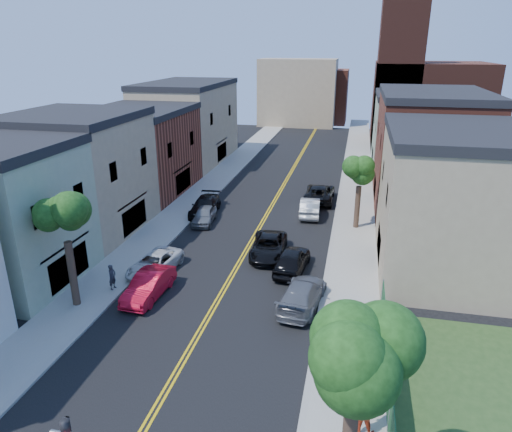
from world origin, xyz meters
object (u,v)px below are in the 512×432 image
Objects in this scene: black_car_left at (205,206)px; silver_car_right at (310,207)px; pedestrian_right at (364,411)px; black_suv_lane at (269,246)px; white_pickup at (155,263)px; red_sedan at (149,285)px; grey_car_left at (204,215)px; grey_car_right at (302,294)px; dark_car_right_far at (319,193)px; pedestrian_left at (112,277)px; black_car_right at (292,260)px.

silver_car_right is at bearing 6.38° from black_car_left.
black_suv_lane is at bearing -56.35° from pedestrian_right.
white_pickup is 0.91× the size of black_suv_lane.
silver_car_right is at bearing 67.10° from red_sedan.
black_car_left is 1.07× the size of silver_car_right.
black_car_left reaches higher than grey_car_left.
black_suv_lane is 2.65× the size of pedestrian_right.
grey_car_right is 1.01× the size of black_suv_lane.
dark_car_right_far is at bearing 70.74° from red_sedan.
dark_car_right_far is 1.13× the size of black_suv_lane.
dark_car_right_far is at bearing 69.67° from white_pickup.
grey_car_left is 8.52m from black_suv_lane.
pedestrian_right is (12.70, -8.13, 0.37)m from red_sedan.
dark_car_right_far is (9.76, 5.98, 0.06)m from black_car_left.
white_pickup is 2.94× the size of pedestrian_left.
dark_car_right_far reaches higher than black_car_left.
silver_car_right is (9.30, 1.75, 0.05)m from black_car_left.
black_suv_lane is at bearing 53.60° from red_sedan.
pedestrian_right reaches higher than pedestrian_left.
black_car_left is 0.99× the size of grey_car_right.
pedestrian_left is (-2.50, 0.19, 0.20)m from red_sedan.
black_car_left is 10.44m from black_suv_lane.
red_sedan is at bearing -89.25° from black_car_left.
black_car_left is 0.89× the size of dark_car_right_far.
black_suv_lane is at bearing -55.86° from grey_car_right.
grey_car_left is 2.10× the size of pedestrian_right.
black_car_left is at bearing 129.77° from black_suv_lane.
red_sedan is at bearing -64.58° from white_pickup.
grey_car_right is 9.72m from pedestrian_right.
dark_car_right_far is (0.46, 4.23, 0.01)m from silver_car_right.
black_car_right is 14.18m from pedestrian_right.
silver_car_right is 9.44m from black_suv_lane.
white_pickup is at bearing -98.25° from grey_car_left.
red_sedan reaches higher than black_suv_lane.
grey_car_left is at bearing -77.30° from black_car_left.
pedestrian_left is at bearing 30.15° from black_car_right.
white_pickup is 17.69m from pedestrian_right.
black_car_right is (-1.20, 4.32, 0.04)m from grey_car_right.
grey_car_left is 2.56× the size of pedestrian_left.
grey_car_right is (9.20, 0.93, 0.00)m from red_sedan.
pedestrian_right reaches higher than white_pickup.
silver_car_right is at bearing 17.86° from grey_car_left.
black_car_right reaches higher than black_suv_lane.
black_suv_lane is (-3.21, 6.38, -0.04)m from grey_car_right.
red_sedan is at bearing -133.84° from black_suv_lane.
dark_car_right_far is 13.68m from black_suv_lane.
grey_car_right is 1.11× the size of black_car_right.
pedestrian_left is (-10.96, -20.57, 0.14)m from dark_car_right_far.
pedestrian_right is (4.24, -28.89, 0.32)m from dark_car_right_far.
red_sedan is 18.37m from silver_car_right.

